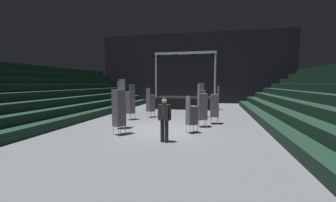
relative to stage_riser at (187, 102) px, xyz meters
name	(u,v)px	position (x,y,z in m)	size (l,w,h in m)	color
ground_plane	(161,131)	(0.00, -9.70, -0.62)	(22.00, 30.00, 0.10)	#515459
arena_end_wall	(193,68)	(0.00, 5.30, 3.43)	(22.00, 0.30, 8.00)	black
bleacher_bank_left	(38,91)	(-8.00, -8.70, 1.23)	(6.00, 24.00, 3.60)	black
stage_riser	(187,102)	(0.00, 0.00, 0.00)	(5.59, 3.36, 4.93)	black
man_with_tie	(164,117)	(0.68, -11.84, 0.43)	(0.57, 0.31, 1.76)	black
chair_stack_front_left	(130,102)	(-2.58, -7.29, 0.54)	(0.60, 0.60, 2.22)	#B2B5BA
chair_stack_front_right	(215,105)	(2.56, -7.59, 0.50)	(0.48, 0.48, 2.14)	#B2B5BA
chair_stack_mid_left	(202,100)	(1.70, -5.49, 0.58)	(0.54, 0.54, 2.31)	#B2B5BA
chair_stack_mid_right	(192,115)	(1.54, -10.06, 0.29)	(0.61, 0.61, 1.71)	#B2B5BA
chair_stack_mid_centre	(202,106)	(1.93, -8.61, 0.54)	(0.56, 0.56, 2.22)	#B2B5BA
chair_stack_rear_left	(151,103)	(-1.64, -6.09, 0.41)	(0.61, 0.61, 1.96)	#B2B5BA
chair_stack_rear_right	(120,105)	(-2.06, -9.87, 0.62)	(0.48, 0.48, 2.39)	#B2B5BA
chair_stack_rear_centre	(119,107)	(-1.56, -11.09, 0.67)	(0.60, 0.60, 2.48)	#B2B5BA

